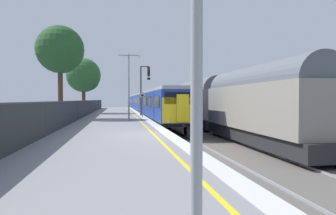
{
  "coord_description": "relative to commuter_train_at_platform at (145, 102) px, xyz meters",
  "views": [
    {
      "loc": [
        -2.09,
        -15.23,
        1.73
      ],
      "look_at": [
        1.61,
        7.76,
        1.13
      ],
      "focal_mm": 33.27,
      "sensor_mm": 36.0,
      "label": 1
    }
  ],
  "objects": [
    {
      "name": "commuter_train_at_platform",
      "position": [
        0.0,
        0.0,
        0.0
      ],
      "size": [
        2.83,
        59.36,
        3.81
      ],
      "color": "navy",
      "rests_on": "ground"
    },
    {
      "name": "ground",
      "position": [
        0.55,
        -34.24,
        -1.88
      ],
      "size": [
        17.4,
        110.0,
        1.21
      ],
      "color": "gray"
    },
    {
      "name": "speed_limit_sign",
      "position": [
        -1.85,
        -19.22,
        0.3
      ],
      "size": [
        0.59,
        0.08,
        2.44
      ],
      "color": "#59595B",
      "rests_on": "ground"
    },
    {
      "name": "freight_train_adjacent_track",
      "position": [
        4.0,
        -25.5,
        0.29
      ],
      "size": [
        2.6,
        26.68,
        4.68
      ],
      "color": "#232326",
      "rests_on": "ground"
    },
    {
      "name": "background_tree_centre",
      "position": [
        -8.34,
        -9.08,
        3.38
      ],
      "size": [
        4.28,
        4.28,
        6.93
      ],
      "color": "#473323",
      "rests_on": "ground"
    },
    {
      "name": "background_tree_left",
      "position": [
        -9.31,
        -20.06,
        4.79
      ],
      "size": [
        4.28,
        4.28,
        8.38
      ],
      "color": "#473323",
      "rests_on": "ground"
    },
    {
      "name": "signal_gantry",
      "position": [
        -1.49,
        -15.85,
        2.06
      ],
      "size": [
        1.1,
        0.24,
        5.35
      ],
      "color": "#47474C",
      "rests_on": "ground"
    },
    {
      "name": "platform_back_fence",
      "position": [
        -7.55,
        -34.24,
        -0.41
      ],
      "size": [
        0.07,
        99.0,
        1.64
      ],
      "color": "#282B2D",
      "rests_on": "ground"
    },
    {
      "name": "platform_lamp_mid",
      "position": [
        -3.3,
        -23.66,
        1.97
      ],
      "size": [
        2.0,
        0.2,
        5.46
      ],
      "color": "#93999E",
      "rests_on": "ground"
    }
  ]
}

